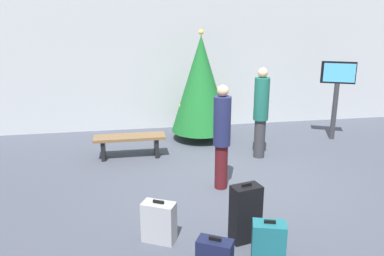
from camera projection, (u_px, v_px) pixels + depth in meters
name	position (u px, v px, depth m)	size (l,w,h in m)	color
ground_plane	(236.00, 182.00, 7.16)	(16.00, 16.00, 0.00)	#424754
back_wall	(197.00, 60.00, 10.26)	(16.00, 0.20, 3.57)	#B7BCC1
holiday_tree	(201.00, 84.00, 9.20)	(1.39, 1.39, 2.60)	#4C3319
flight_info_kiosk	(337.00, 87.00, 9.25)	(0.74, 0.41, 1.88)	#333338
waiting_bench	(130.00, 141.00, 8.26)	(1.48, 0.44, 0.48)	brown
traveller_0	(222.00, 135.00, 6.64)	(0.39, 0.39, 1.83)	#4C1419
traveller_1	(261.00, 111.00, 8.11)	(0.39, 0.39, 1.90)	#333338
suitcase_1	(268.00, 245.00, 4.69)	(0.45, 0.34, 0.63)	#19606B
suitcase_2	(159.00, 222.00, 5.23)	(0.49, 0.41, 0.60)	#9EA0A5
suitcase_3	(245.00, 213.00, 5.22)	(0.43, 0.32, 0.83)	black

